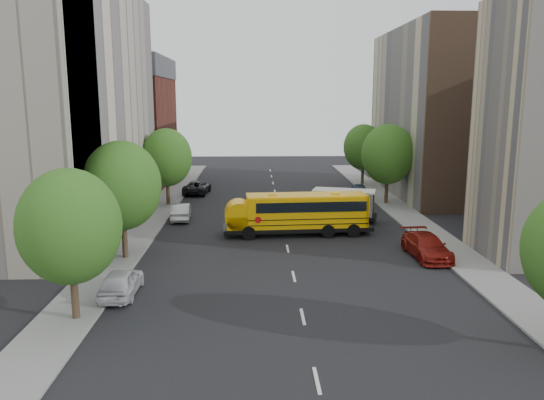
{
  "coord_description": "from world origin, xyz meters",
  "views": [
    {
      "loc": [
        -2.32,
        -38.41,
        10.54
      ],
      "look_at": [
        -0.98,
        2.0,
        2.79
      ],
      "focal_mm": 35.0,
      "sensor_mm": 36.0,
      "label": 1
    }
  ],
  "objects_px": {
    "street_tree_0": "(70,227)",
    "street_tree_5": "(363,147)",
    "parked_car_2": "(197,187)",
    "street_tree_4": "(388,154)",
    "school_bus": "(296,212)",
    "safari_truck": "(339,205)",
    "parked_car_1": "(181,212)",
    "street_tree_2": "(167,157)",
    "parked_car_3": "(427,246)",
    "street_tree_1": "(122,186)",
    "parked_car_0": "(121,282)",
    "parked_car_4": "(359,191)"
  },
  "relations": [
    {
      "from": "parked_car_0",
      "to": "parked_car_4",
      "type": "distance_m",
      "value": 33.76
    },
    {
      "from": "safari_truck",
      "to": "street_tree_2",
      "type": "bearing_deg",
      "value": 170.84
    },
    {
      "from": "street_tree_4",
      "to": "street_tree_5",
      "type": "height_order",
      "value": "street_tree_4"
    },
    {
      "from": "parked_car_4",
      "to": "street_tree_0",
      "type": "bearing_deg",
      "value": -120.69
    },
    {
      "from": "school_bus",
      "to": "safari_truck",
      "type": "bearing_deg",
      "value": 43.39
    },
    {
      "from": "street_tree_5",
      "to": "parked_car_4",
      "type": "bearing_deg",
      "value": -103.56
    },
    {
      "from": "street_tree_0",
      "to": "parked_car_0",
      "type": "relative_size",
      "value": 1.68
    },
    {
      "from": "street_tree_2",
      "to": "parked_car_1",
      "type": "xyz_separation_m",
      "value": [
        2.16,
        -6.48,
        -4.09
      ]
    },
    {
      "from": "parked_car_1",
      "to": "street_tree_2",
      "type": "bearing_deg",
      "value": -75.6
    },
    {
      "from": "parked_car_1",
      "to": "parked_car_2",
      "type": "height_order",
      "value": "parked_car_2"
    },
    {
      "from": "street_tree_5",
      "to": "school_bus",
      "type": "height_order",
      "value": "street_tree_5"
    },
    {
      "from": "parked_car_2",
      "to": "parked_car_3",
      "type": "bearing_deg",
      "value": 131.06
    },
    {
      "from": "street_tree_4",
      "to": "street_tree_5",
      "type": "distance_m",
      "value": 12.01
    },
    {
      "from": "school_bus",
      "to": "safari_truck",
      "type": "xyz_separation_m",
      "value": [
        4.04,
        4.36,
        -0.34
      ]
    },
    {
      "from": "school_bus",
      "to": "parked_car_0",
      "type": "distance_m",
      "value": 16.6
    },
    {
      "from": "street_tree_4",
      "to": "street_tree_1",
      "type": "bearing_deg",
      "value": -140.71
    },
    {
      "from": "parked_car_1",
      "to": "parked_car_3",
      "type": "distance_m",
      "value": 21.63
    },
    {
      "from": "street_tree_4",
      "to": "parked_car_0",
      "type": "height_order",
      "value": "street_tree_4"
    },
    {
      "from": "street_tree_4",
      "to": "parked_car_3",
      "type": "distance_m",
      "value": 18.98
    },
    {
      "from": "street_tree_1",
      "to": "street_tree_2",
      "type": "distance_m",
      "value": 18.0
    },
    {
      "from": "street_tree_2",
      "to": "school_bus",
      "type": "height_order",
      "value": "street_tree_2"
    },
    {
      "from": "street_tree_4",
      "to": "street_tree_0",
      "type": "bearing_deg",
      "value": -128.16
    },
    {
      "from": "safari_truck",
      "to": "school_bus",
      "type": "bearing_deg",
      "value": -116.46
    },
    {
      "from": "street_tree_5",
      "to": "street_tree_4",
      "type": "bearing_deg",
      "value": -90.0
    },
    {
      "from": "school_bus",
      "to": "safari_truck",
      "type": "height_order",
      "value": "school_bus"
    },
    {
      "from": "street_tree_1",
      "to": "street_tree_2",
      "type": "relative_size",
      "value": 1.03
    },
    {
      "from": "street_tree_0",
      "to": "street_tree_1",
      "type": "xyz_separation_m",
      "value": [
        0.0,
        10.0,
        0.31
      ]
    },
    {
      "from": "parked_car_1",
      "to": "parked_car_3",
      "type": "xyz_separation_m",
      "value": [
        18.05,
        -11.92,
        0.05
      ]
    },
    {
      "from": "street_tree_0",
      "to": "street_tree_1",
      "type": "relative_size",
      "value": 0.94
    },
    {
      "from": "street_tree_0",
      "to": "safari_truck",
      "type": "relative_size",
      "value": 1.07
    },
    {
      "from": "street_tree_1",
      "to": "safari_truck",
      "type": "bearing_deg",
      "value": 33.07
    },
    {
      "from": "school_bus",
      "to": "parked_car_1",
      "type": "bearing_deg",
      "value": 146.8
    },
    {
      "from": "safari_truck",
      "to": "parked_car_4",
      "type": "distance_m",
      "value": 11.76
    },
    {
      "from": "safari_truck",
      "to": "parked_car_2",
      "type": "xyz_separation_m",
      "value": [
        -13.75,
        14.26,
        -0.74
      ]
    },
    {
      "from": "street_tree_0",
      "to": "parked_car_0",
      "type": "xyz_separation_m",
      "value": [
        1.4,
        3.22,
        -3.89
      ]
    },
    {
      "from": "street_tree_4",
      "to": "school_bus",
      "type": "xyz_separation_m",
      "value": [
        -10.09,
        -11.97,
        -3.24
      ]
    },
    {
      "from": "street_tree_0",
      "to": "street_tree_5",
      "type": "bearing_deg",
      "value": 61.19
    },
    {
      "from": "parked_car_1",
      "to": "parked_car_4",
      "type": "height_order",
      "value": "parked_car_4"
    },
    {
      "from": "street_tree_5",
      "to": "parked_car_2",
      "type": "relative_size",
      "value": 1.38
    },
    {
      "from": "street_tree_2",
      "to": "parked_car_2",
      "type": "relative_size",
      "value": 1.42
    },
    {
      "from": "street_tree_2",
      "to": "safari_truck",
      "type": "relative_size",
      "value": 1.11
    },
    {
      "from": "street_tree_0",
      "to": "street_tree_4",
      "type": "xyz_separation_m",
      "value": [
        22.0,
        28.0,
        0.43
      ]
    },
    {
      "from": "street_tree_0",
      "to": "street_tree_5",
      "type": "relative_size",
      "value": 0.99
    },
    {
      "from": "street_tree_1",
      "to": "parked_car_2",
      "type": "distance_m",
      "value": 25.1
    },
    {
      "from": "parked_car_2",
      "to": "street_tree_4",
      "type": "bearing_deg",
      "value": 166.79
    },
    {
      "from": "safari_truck",
      "to": "street_tree_4",
      "type": "bearing_deg",
      "value": 67.87
    },
    {
      "from": "street_tree_2",
      "to": "parked_car_1",
      "type": "height_order",
      "value": "street_tree_2"
    },
    {
      "from": "street_tree_0",
      "to": "school_bus",
      "type": "relative_size",
      "value": 0.63
    },
    {
      "from": "street_tree_4",
      "to": "parked_car_2",
      "type": "bearing_deg",
      "value": 161.45
    },
    {
      "from": "street_tree_1",
      "to": "safari_truck",
      "type": "height_order",
      "value": "street_tree_1"
    }
  ]
}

